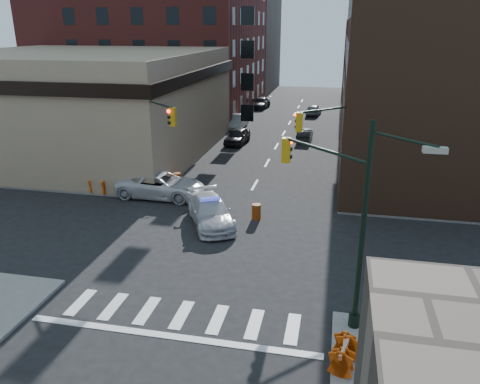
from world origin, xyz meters
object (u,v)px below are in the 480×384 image
at_px(barricade_se_a, 388,348).
at_px(police_car, 211,212).
at_px(parked_car_wfar, 237,122).
at_px(pickup, 161,185).
at_px(barricade_nw_a, 145,191).
at_px(barrel_bank, 177,180).
at_px(barrel_road, 256,212).
at_px(parked_car_wnear, 237,136).
at_px(pedestrian_b, 93,180).
at_px(parked_car_enear, 305,135).
at_px(pedestrian_a, 125,171).

bearing_deg(barricade_se_a, police_car, 32.54).
relative_size(parked_car_wfar, barricade_se_a, 4.25).
height_order(pickup, barricade_nw_a, pickup).
xyz_separation_m(pickup, barrel_bank, (0.30, 2.38, -0.34)).
bearing_deg(pickup, police_car, -128.90).
relative_size(police_car, barricade_nw_a, 4.84).
xyz_separation_m(barrel_road, barricade_nw_a, (-7.98, 2.04, 0.08)).
distance_m(parked_car_wfar, barricade_se_a, 39.81).
bearing_deg(parked_car_wfar, barricade_nw_a, -91.49).
bearing_deg(barricade_se_a, barrel_road, 20.85).
xyz_separation_m(parked_car_wnear, pedestrian_b, (-6.80, -16.31, 0.20)).
height_order(barrel_bank, barricade_se_a, barrel_bank).
bearing_deg(barricade_se_a, parked_car_enear, 0.44).
relative_size(parked_car_wfar, barrel_road, 4.88).
height_order(parked_car_enear, barrel_bank, parked_car_enear).
relative_size(parked_car_enear, barrel_road, 4.01).
height_order(parked_car_wfar, barricade_nw_a, parked_car_wfar).
distance_m(pickup, pedestrian_a, 3.83).
relative_size(police_car, pickup, 0.88).
bearing_deg(barrel_bank, parked_car_wnear, 83.62).
bearing_deg(parked_car_wnear, parked_car_enear, 25.88).
bearing_deg(parked_car_wnear, police_car, -77.68).
height_order(parked_car_wnear, barrel_road, parked_car_wnear).
bearing_deg(barrel_road, pickup, 160.00).
xyz_separation_m(police_car, barricade_se_a, (9.16, -10.39, -0.21)).
height_order(pickup, parked_car_enear, pickup).
distance_m(parked_car_wnear, barrel_bank, 13.81).
distance_m(pickup, parked_car_enear, 20.38).
distance_m(pedestrian_a, barrel_bank, 3.82).
distance_m(police_car, barricade_se_a, 13.85).
bearing_deg(parked_car_wfar, barricade_se_a, -68.83).
bearing_deg(pickup, barrel_road, -108.64).
bearing_deg(police_car, barricade_nw_a, 122.48).
relative_size(parked_car_enear, pedestrian_b, 2.37).
xyz_separation_m(police_car, barricade_nw_a, (-5.48, 3.31, -0.21)).
bearing_deg(barrel_bank, pedestrian_a, -170.04).
distance_m(pedestrian_b, barricade_se_a, 23.33).
relative_size(pickup, pedestrian_b, 3.70).
distance_m(parked_car_enear, pedestrian_a, 20.56).
distance_m(parked_car_wfar, barrel_bank, 20.90).
bearing_deg(barrel_bank, police_car, -55.76).
distance_m(pedestrian_b, barrel_bank, 5.89).
xyz_separation_m(parked_car_wfar, barrel_road, (6.73, -25.83, -0.29)).
relative_size(parked_car_enear, barricade_se_a, 3.49).
distance_m(parked_car_wnear, pedestrian_a, 15.30).
bearing_deg(pedestrian_a, barricade_nw_a, -17.83).
bearing_deg(police_car, parked_car_wfar, 72.51).
relative_size(police_car, pedestrian_a, 2.75).
bearing_deg(parked_car_enear, barricade_se_a, 101.12).
bearing_deg(pedestrian_a, barrel_road, 2.21).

